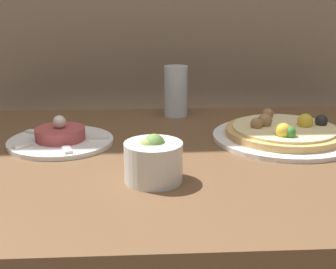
{
  "coord_description": "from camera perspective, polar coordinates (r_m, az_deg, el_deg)",
  "views": [
    {
      "loc": [
        -0.09,
        -0.53,
        1.11
      ],
      "look_at": [
        -0.04,
        0.4,
        0.83
      ],
      "focal_mm": 50.0,
      "sensor_mm": 36.0,
      "label": 1
    }
  ],
  "objects": [
    {
      "name": "small_bowl",
      "position": [
        0.83,
        -1.78,
        -3.11
      ],
      "size": [
        0.1,
        0.1,
        0.09
      ],
      "color": "white",
      "rests_on": "dining_table"
    },
    {
      "name": "pizza_plate",
      "position": [
        1.1,
        13.94,
        0.18
      ],
      "size": [
        0.32,
        0.32,
        0.06
      ],
      "color": "white",
      "rests_on": "dining_table"
    },
    {
      "name": "drinking_glass",
      "position": [
        1.27,
        1.1,
        5.3
      ],
      "size": [
        0.06,
        0.06,
        0.14
      ],
      "color": "silver",
      "rests_on": "dining_table"
    },
    {
      "name": "dining_table",
      "position": [
        1.03,
        2.21,
        -8.69
      ],
      "size": [
        1.09,
        0.79,
        0.79
      ],
      "color": "brown",
      "rests_on": "ground_plane"
    },
    {
      "name": "tartare_plate",
      "position": [
        1.07,
        -12.97,
        -0.44
      ],
      "size": [
        0.23,
        0.23,
        0.07
      ],
      "color": "white",
      "rests_on": "dining_table"
    }
  ]
}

